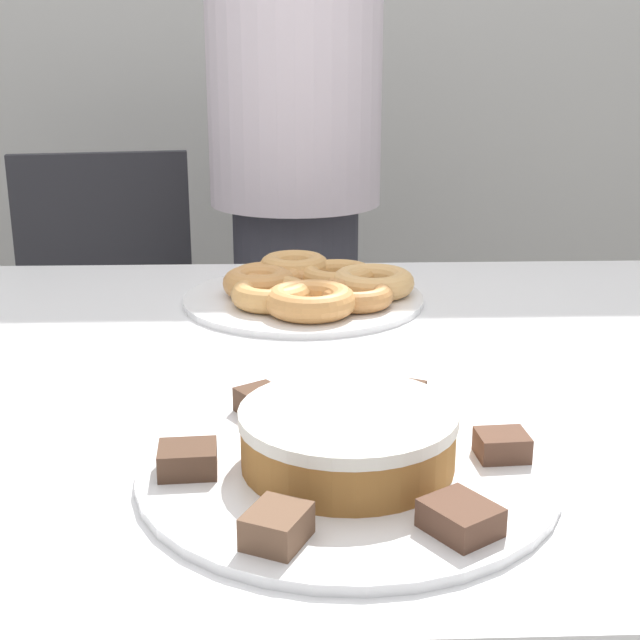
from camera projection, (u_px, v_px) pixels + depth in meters
table at (324, 417)px, 1.11m from camera, size 1.78×1.06×0.72m
person_standing at (295, 182)px, 1.89m from camera, size 0.36×0.36×1.56m
office_chair_left at (110, 368)px, 2.00m from camera, size 0.50×0.50×0.87m
plate_cake at (348, 469)px, 0.82m from camera, size 0.38×0.38×0.01m
plate_donuts at (303, 299)px, 1.36m from camera, size 0.37×0.37×0.01m
frosted_cake at (348, 437)px, 0.81m from camera, size 0.20×0.20×0.05m
lamington_0 at (460, 518)px, 0.70m from camera, size 0.07×0.07×0.02m
lamington_1 at (502, 445)px, 0.83m from camera, size 0.05×0.04×0.02m
lamington_2 at (399, 397)px, 0.94m from camera, size 0.06×0.07×0.03m
lamington_3 at (262, 402)px, 0.92m from camera, size 0.06×0.06×0.03m
lamington_4 at (188, 459)px, 0.80m from camera, size 0.05×0.05×0.02m
lamington_5 at (277, 526)px, 0.68m from camera, size 0.06×0.06×0.03m
donut_0 at (303, 287)px, 1.35m from camera, size 0.12×0.12×0.03m
donut_1 at (310, 301)px, 1.26m from camera, size 0.13×0.13×0.04m
donut_2 at (356, 296)px, 1.30m from camera, size 0.11×0.11×0.03m
donut_3 at (373, 282)px, 1.36m from camera, size 0.13×0.13×0.04m
donut_4 at (337, 276)px, 1.41m from camera, size 0.12×0.12×0.03m
donut_5 at (294, 267)px, 1.45m from camera, size 0.11×0.11×0.04m
donut_6 at (267, 278)px, 1.40m from camera, size 0.11×0.11×0.03m
donut_7 at (259, 283)px, 1.35m from camera, size 0.11×0.11×0.04m
donut_8 at (271, 294)px, 1.30m from camera, size 0.12×0.12×0.04m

